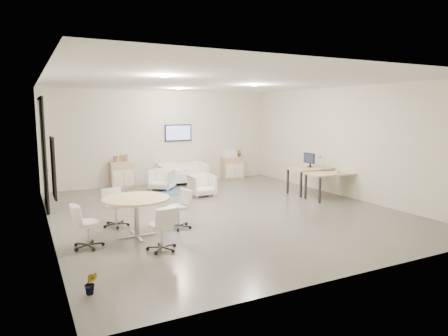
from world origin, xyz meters
TOP-DOWN VIEW (x-y plane):
  - room_shell at (0.00, 0.00)m, footprint 9.60×10.60m
  - glass_door at (-3.95, 2.51)m, footprint 0.09×1.90m
  - artwork at (-3.97, -1.60)m, footprint 0.05×0.54m
  - wall_tv at (0.50, 4.46)m, footprint 0.98×0.06m
  - ceiling_spots at (-0.20, 0.83)m, footprint 3.14×4.14m
  - sideboard_left at (-1.54, 4.28)m, footprint 0.76×0.40m
  - sideboard_right at (2.58, 4.28)m, footprint 0.81×0.39m
  - books at (-1.58, 4.28)m, footprint 0.45×0.14m
  - printer at (2.46, 4.28)m, footprint 0.45×0.38m
  - loveseat at (0.50, 4.08)m, footprint 1.69×0.91m
  - blue_rug at (0.09, 2.72)m, footprint 1.69×1.37m
  - armchair_left at (-0.49, 3.34)m, footprint 0.97×0.96m
  - armchair_right at (0.27, 1.90)m, footprint 0.69×0.65m
  - desk_rear at (3.46, 0.71)m, footprint 1.53×0.78m
  - desk_front at (3.42, -0.13)m, footprint 1.50×0.86m
  - monitor at (3.42, 0.86)m, footprint 0.20×0.50m
  - round_table at (-2.48, -1.13)m, footprint 1.31×1.31m
  - meeting_chairs at (-2.48, -1.13)m, footprint 2.61×2.61m
  - plant_cabinet at (2.84, 4.26)m, footprint 0.31×0.34m
  - plant_floor at (-3.70, -3.35)m, footprint 0.26×0.36m
  - cup at (3.41, -0.36)m, footprint 0.14×0.12m

SIDE VIEW (x-z plane):
  - blue_rug at x=0.09m, z-range 0.00..0.01m
  - plant_floor at x=-3.70m, z-range 0.00..0.14m
  - loveseat at x=0.50m, z-range 0.03..0.64m
  - armchair_right at x=0.27m, z-range 0.00..0.70m
  - armchair_left at x=-0.49m, z-range 0.00..0.73m
  - sideboard_right at x=2.58m, z-range 0.00..0.81m
  - meeting_chairs at x=-2.48m, z-range 0.00..0.82m
  - sideboard_left at x=-1.54m, z-range 0.00..0.86m
  - desk_front at x=3.42m, z-range 0.30..1.04m
  - desk_rear at x=3.46m, z-range 0.31..1.11m
  - round_table at x=-2.48m, z-range 0.32..1.12m
  - cup at x=3.41m, z-range 0.75..0.87m
  - plant_cabinet at x=2.84m, z-range 0.81..1.04m
  - printer at x=2.46m, z-range 0.80..1.12m
  - books at x=-1.58m, z-range 0.86..1.08m
  - monitor at x=3.42m, z-range 0.81..1.25m
  - glass_door at x=-3.95m, z-range 0.08..2.93m
  - artwork at x=-3.97m, z-range 1.03..2.07m
  - room_shell at x=0.00m, z-range -0.80..4.00m
  - wall_tv at x=0.50m, z-range 1.46..2.04m
  - ceiling_spots at x=-0.20m, z-range 3.17..3.20m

